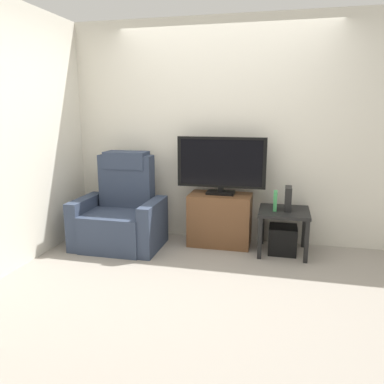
{
  "coord_description": "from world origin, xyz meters",
  "views": [
    {
      "loc": [
        0.67,
        -3.34,
        1.57
      ],
      "look_at": [
        -0.24,
        0.5,
        0.7
      ],
      "focal_mm": 35.24,
      "sensor_mm": 36.0,
      "label": 1
    }
  ],
  "objects_px": {
    "subwoofer_box": "(283,240)",
    "book_upright": "(275,201)",
    "tv_stand": "(220,219)",
    "recliner_armchair": "(121,214)",
    "side_table": "(284,217)",
    "television": "(221,164)",
    "game_console": "(288,199)"
  },
  "relations": [
    {
      "from": "recliner_armchair",
      "to": "game_console",
      "type": "bearing_deg",
      "value": 2.82
    },
    {
      "from": "recliner_armchair",
      "to": "subwoofer_box",
      "type": "bearing_deg",
      "value": 2.62
    },
    {
      "from": "tv_stand",
      "to": "book_upright",
      "type": "relative_size",
      "value": 3.41
    },
    {
      "from": "recliner_armchair",
      "to": "subwoofer_box",
      "type": "xyz_separation_m",
      "value": [
        1.85,
        0.17,
        -0.22
      ]
    },
    {
      "from": "side_table",
      "to": "subwoofer_box",
      "type": "height_order",
      "value": "side_table"
    },
    {
      "from": "tv_stand",
      "to": "subwoofer_box",
      "type": "height_order",
      "value": "tv_stand"
    },
    {
      "from": "tv_stand",
      "to": "television",
      "type": "relative_size",
      "value": 0.7
    },
    {
      "from": "tv_stand",
      "to": "recliner_armchair",
      "type": "bearing_deg",
      "value": -166.2
    },
    {
      "from": "book_upright",
      "to": "game_console",
      "type": "relative_size",
      "value": 0.81
    },
    {
      "from": "recliner_armchair",
      "to": "side_table",
      "type": "bearing_deg",
      "value": 2.62
    },
    {
      "from": "recliner_armchair",
      "to": "book_upright",
      "type": "relative_size",
      "value": 5.14
    },
    {
      "from": "tv_stand",
      "to": "television",
      "type": "xyz_separation_m",
      "value": [
        0.0,
        0.02,
        0.65
      ]
    },
    {
      "from": "television",
      "to": "recliner_armchair",
      "type": "distance_m",
      "value": 1.3
    },
    {
      "from": "tv_stand",
      "to": "recliner_armchair",
      "type": "relative_size",
      "value": 0.66
    },
    {
      "from": "subwoofer_box",
      "to": "book_upright",
      "type": "height_order",
      "value": "book_upright"
    },
    {
      "from": "television",
      "to": "book_upright",
      "type": "distance_m",
      "value": 0.73
    },
    {
      "from": "tv_stand",
      "to": "recliner_armchair",
      "type": "distance_m",
      "value": 1.16
    },
    {
      "from": "tv_stand",
      "to": "subwoofer_box",
      "type": "distance_m",
      "value": 0.75
    },
    {
      "from": "side_table",
      "to": "television",
      "type": "bearing_deg",
      "value": 170.18
    },
    {
      "from": "recliner_armchair",
      "to": "book_upright",
      "type": "bearing_deg",
      "value": 2.27
    },
    {
      "from": "tv_stand",
      "to": "book_upright",
      "type": "distance_m",
      "value": 0.7
    },
    {
      "from": "recliner_armchair",
      "to": "side_table",
      "type": "relative_size",
      "value": 2.0
    },
    {
      "from": "subwoofer_box",
      "to": "book_upright",
      "type": "relative_size",
      "value": 1.45
    },
    {
      "from": "recliner_armchair",
      "to": "game_console",
      "type": "xyz_separation_m",
      "value": [
        1.88,
        0.18,
        0.25
      ]
    },
    {
      "from": "recliner_armchair",
      "to": "side_table",
      "type": "distance_m",
      "value": 1.86
    },
    {
      "from": "television",
      "to": "recliner_armchair",
      "type": "xyz_separation_m",
      "value": [
        -1.12,
        -0.29,
        -0.58
      ]
    },
    {
      "from": "game_console",
      "to": "book_upright",
      "type": "bearing_deg",
      "value": -167.47
    },
    {
      "from": "recliner_armchair",
      "to": "subwoofer_box",
      "type": "relative_size",
      "value": 3.55
    },
    {
      "from": "recliner_armchair",
      "to": "book_upright",
      "type": "distance_m",
      "value": 1.77
    },
    {
      "from": "tv_stand",
      "to": "book_upright",
      "type": "xyz_separation_m",
      "value": [
        0.62,
        -0.13,
        0.29
      ]
    },
    {
      "from": "side_table",
      "to": "book_upright",
      "type": "distance_m",
      "value": 0.21
    },
    {
      "from": "television",
      "to": "game_console",
      "type": "xyz_separation_m",
      "value": [
        0.76,
        -0.12,
        -0.34
      ]
    }
  ]
}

